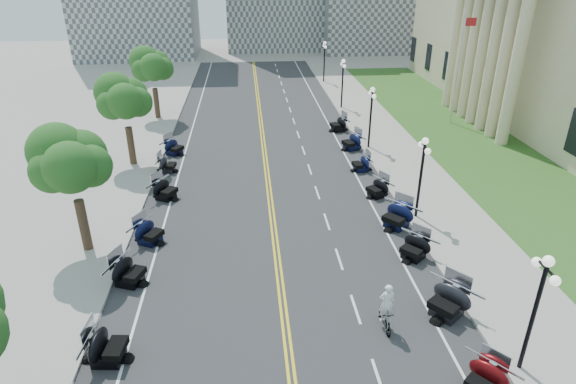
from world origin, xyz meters
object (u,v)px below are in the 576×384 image
object	(u,v)px
motorcycle_n_3	(485,379)
bicycle	(385,318)
cyclist_rider	(388,290)
flagpole	(458,71)

from	to	relation	value
motorcycle_n_3	bicycle	distance (m)	4.48
motorcycle_n_3	bicycle	xyz separation A→B (m)	(-2.60, 3.64, -0.16)
cyclist_rider	bicycle	bearing A→B (deg)	-0.00
flagpole	bicycle	distance (m)	30.91
flagpole	cyclist_rider	size ratio (longest dim) A/B	5.42
flagpole	bicycle	world-z (taller)	flagpole
cyclist_rider	flagpole	bearing A→B (deg)	-116.93
flagpole	cyclist_rider	bearing A→B (deg)	-116.93
bicycle	cyclist_rider	xyz separation A→B (m)	(0.00, 0.00, 1.42)
flagpole	cyclist_rider	xyz separation A→B (m)	(-13.85, -27.27, -3.08)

